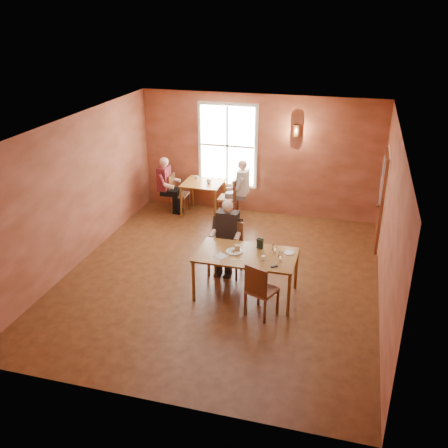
% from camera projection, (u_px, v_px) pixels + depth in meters
% --- Properties ---
extents(ground, '(6.00, 7.00, 0.01)m').
position_uv_depth(ground, '(221.00, 276.00, 9.87)').
color(ground, brown).
rests_on(ground, ground).
extents(wall_back, '(6.00, 0.04, 3.00)m').
position_uv_depth(wall_back, '(259.00, 155.00, 12.34)').
color(wall_back, brown).
rests_on(wall_back, ground).
extents(wall_front, '(6.00, 0.04, 3.00)m').
position_uv_depth(wall_front, '(145.00, 308.00, 6.17)').
color(wall_front, brown).
rests_on(wall_front, ground).
extents(wall_left, '(0.04, 7.00, 3.00)m').
position_uv_depth(wall_left, '(77.00, 191.00, 9.98)').
color(wall_left, brown).
rests_on(wall_left, ground).
extents(wall_right, '(0.04, 7.00, 3.00)m').
position_uv_depth(wall_right, '(390.00, 223.00, 8.54)').
color(wall_right, brown).
rests_on(wall_right, ground).
extents(ceiling, '(6.00, 7.00, 0.04)m').
position_uv_depth(ceiling, '(221.00, 126.00, 8.65)').
color(ceiling, white).
rests_on(ceiling, wall_back).
extents(window, '(1.36, 0.10, 1.96)m').
position_uv_depth(window, '(227.00, 146.00, 12.41)').
color(window, white).
rests_on(window, wall_back).
extents(door, '(0.12, 1.04, 2.10)m').
position_uv_depth(door, '(381.00, 200.00, 10.76)').
color(door, maroon).
rests_on(door, ground).
extents(wall_sconce, '(0.16, 0.16, 0.28)m').
position_uv_depth(wall_sconce, '(296.00, 131.00, 11.76)').
color(wall_sconce, brown).
rests_on(wall_sconce, wall_back).
extents(main_table, '(1.79, 1.01, 0.84)m').
position_uv_depth(main_table, '(246.00, 275.00, 9.09)').
color(main_table, brown).
rests_on(main_table, ground).
extents(chair_diner_main, '(0.47, 0.47, 1.06)m').
position_uv_depth(chair_diner_main, '(229.00, 250.00, 9.74)').
color(chair_diner_main, '#472313').
rests_on(chair_diner_main, ground).
extents(diner_main, '(0.57, 0.57, 1.41)m').
position_uv_depth(diner_main, '(228.00, 243.00, 9.64)').
color(diner_main, black).
rests_on(diner_main, ground).
extents(chair_empty, '(0.58, 0.58, 1.00)m').
position_uv_depth(chair_empty, '(262.00, 289.00, 8.48)').
color(chair_empty, '#502719').
rests_on(chair_empty, ground).
extents(plate_food, '(0.38, 0.38, 0.04)m').
position_uv_depth(plate_food, '(234.00, 251.00, 8.99)').
color(plate_food, white).
rests_on(plate_food, main_table).
extents(sandwich, '(0.11, 0.11, 0.11)m').
position_uv_depth(sandwich, '(237.00, 249.00, 9.00)').
color(sandwich, tan).
rests_on(sandwich, main_table).
extents(goblet_a, '(0.10, 0.10, 0.20)m').
position_uv_depth(goblet_a, '(274.00, 249.00, 8.89)').
color(goblet_a, white).
rests_on(goblet_a, main_table).
extents(goblet_b, '(0.10, 0.10, 0.20)m').
position_uv_depth(goblet_b, '(280.00, 257.00, 8.62)').
color(goblet_b, white).
rests_on(goblet_b, main_table).
extents(goblet_c, '(0.10, 0.10, 0.21)m').
position_uv_depth(goblet_c, '(263.00, 255.00, 8.67)').
color(goblet_c, white).
rests_on(goblet_c, main_table).
extents(menu_stand, '(0.13, 0.09, 0.20)m').
position_uv_depth(menu_stand, '(260.00, 244.00, 9.08)').
color(menu_stand, black).
rests_on(menu_stand, main_table).
extents(knife, '(0.22, 0.09, 0.00)m').
position_uv_depth(knife, '(239.00, 260.00, 8.71)').
color(knife, silver).
rests_on(knife, main_table).
extents(napkin, '(0.26, 0.26, 0.01)m').
position_uv_depth(napkin, '(221.00, 256.00, 8.84)').
color(napkin, silver).
rests_on(napkin, main_table).
extents(side_plate, '(0.22, 0.22, 0.01)m').
position_uv_depth(side_plate, '(289.00, 253.00, 8.95)').
color(side_plate, white).
rests_on(side_plate, main_table).
extents(sunglasses, '(0.13, 0.11, 0.02)m').
position_uv_depth(sunglasses, '(274.00, 267.00, 8.48)').
color(sunglasses, black).
rests_on(sunglasses, main_table).
extents(second_table, '(0.96, 0.96, 0.85)m').
position_uv_depth(second_table, '(203.00, 198.00, 12.65)').
color(second_table, brown).
rests_on(second_table, ground).
extents(chair_diner_white, '(0.45, 0.45, 1.02)m').
position_uv_depth(chair_diner_white, '(228.00, 197.00, 12.46)').
color(chair_diner_white, '#532811').
rests_on(chair_diner_white, ground).
extents(diner_white, '(0.57, 0.57, 1.42)m').
position_uv_depth(diner_white, '(229.00, 190.00, 12.37)').
color(diner_white, silver).
rests_on(diner_white, ground).
extents(chair_diner_maroon, '(0.43, 0.43, 0.97)m').
position_uv_depth(chair_diner_maroon, '(179.00, 193.00, 12.78)').
color(chair_diner_maroon, '#53321A').
rests_on(chair_diner_maroon, ground).
extents(diner_maroon, '(0.56, 0.56, 1.39)m').
position_uv_depth(diner_maroon, '(178.00, 186.00, 12.70)').
color(diner_maroon, '#501014').
rests_on(diner_maroon, ground).
extents(cup_a, '(0.16, 0.16, 0.10)m').
position_uv_depth(cup_a, '(209.00, 182.00, 12.36)').
color(cup_a, white).
rests_on(cup_a, second_table).
extents(cup_b, '(0.14, 0.14, 0.10)m').
position_uv_depth(cup_b, '(197.00, 178.00, 12.63)').
color(cup_b, white).
rests_on(cup_b, second_table).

